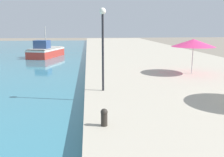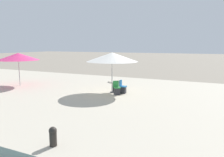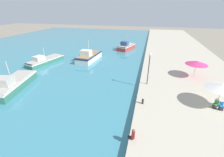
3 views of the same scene
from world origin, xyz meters
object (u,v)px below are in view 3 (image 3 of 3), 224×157
(fishing_boat_mid, at_px, (45,60))
(fishing_boat_far, at_px, (89,56))
(mooring_bollard, at_px, (143,101))
(cafe_table, at_px, (219,102))
(cafe_chair_right, at_px, (215,105))
(cafe_umbrella_white, at_px, (197,63))
(fishing_boat_distant, at_px, (126,46))
(lamppost, at_px, (149,64))
(cafe_chair_left, at_px, (221,107))
(cafe_umbrella_pink, at_px, (223,86))
(fishing_boat_near, at_px, (12,84))
(person_at_quay, at_px, (133,135))

(fishing_boat_mid, relative_size, fishing_boat_far, 1.13)
(fishing_boat_mid, height_order, mooring_bollard, fishing_boat_mid)
(cafe_table, bearing_deg, cafe_chair_right, -135.78)
(cafe_umbrella_white, bearing_deg, cafe_chair_right, -87.99)
(fishing_boat_distant, height_order, lamppost, lamppost)
(cafe_chair_left, height_order, mooring_bollard, cafe_chair_left)
(cafe_umbrella_pink, distance_m, lamppost, 8.56)
(fishing_boat_near, height_order, cafe_umbrella_white, fishing_boat_near)
(fishing_boat_near, bearing_deg, fishing_boat_distant, 53.14)
(fishing_boat_near, bearing_deg, fishing_boat_mid, 90.63)
(lamppost, bearing_deg, fishing_boat_distant, 107.03)
(cafe_table, relative_size, cafe_chair_left, 0.88)
(fishing_boat_near, distance_m, cafe_umbrella_pink, 26.64)
(fishing_boat_near, distance_m, cafe_chair_left, 26.68)
(cafe_table, xyz_separation_m, person_at_quay, (-8.69, -7.04, -0.07))
(lamppost, bearing_deg, cafe_chair_left, -28.03)
(cafe_umbrella_pink, distance_m, cafe_chair_left, 2.27)
(cafe_umbrella_pink, relative_size, cafe_umbrella_white, 1.06)
(fishing_boat_near, xyz_separation_m, cafe_table, (26.64, 1.55, 0.35))
(cafe_umbrella_pink, bearing_deg, fishing_boat_far, 147.37)
(fishing_boat_near, distance_m, mooring_bollard, 18.43)
(fishing_boat_near, height_order, fishing_boat_mid, fishing_boat_near)
(fishing_boat_near, xyz_separation_m, cafe_chair_right, (26.12, 1.04, 0.15))
(fishing_boat_near, distance_m, lamppost, 19.60)
(cafe_chair_left, height_order, cafe_chair_right, same)
(fishing_boat_near, height_order, fishing_boat_distant, fishing_boat_distant)
(person_at_quay, bearing_deg, fishing_boat_mid, 141.64)
(fishing_boat_far, height_order, mooring_bollard, fishing_boat_far)
(fishing_boat_distant, relative_size, cafe_umbrella_pink, 2.03)
(fishing_boat_near, relative_size, cafe_table, 10.76)
(fishing_boat_far, relative_size, cafe_umbrella_pink, 2.18)
(person_at_quay, xyz_separation_m, mooring_bollard, (0.48, 5.41, -0.12))
(fishing_boat_mid, distance_m, cafe_chair_right, 30.23)
(fishing_boat_near, relative_size, person_at_quay, 8.22)
(cafe_table, distance_m, cafe_chair_right, 0.75)
(cafe_umbrella_pink, distance_m, person_at_quay, 11.27)
(fishing_boat_mid, xyz_separation_m, fishing_boat_distant, (14.58, 16.07, 0.15))
(cafe_umbrella_white, height_order, cafe_table, cafe_umbrella_white)
(cafe_umbrella_white, bearing_deg, fishing_boat_near, -159.69)
(cafe_chair_right, relative_size, person_at_quay, 0.87)
(fishing_boat_mid, relative_size, fishing_boat_distant, 1.21)
(fishing_boat_far, bearing_deg, fishing_boat_distant, 65.45)
(cafe_umbrella_pink, bearing_deg, cafe_chair_left, -77.38)
(person_at_quay, bearing_deg, cafe_chair_right, 38.66)
(cafe_umbrella_pink, bearing_deg, lamppost, 155.86)
(fishing_boat_near, height_order, cafe_table, fishing_boat_near)
(fishing_boat_distant, xyz_separation_m, cafe_umbrella_pink, (14.44, -25.21, 2.28))
(cafe_chair_right, distance_m, lamppost, 8.88)
(cafe_table, bearing_deg, fishing_boat_mid, 162.56)
(fishing_boat_distant, relative_size, cafe_chair_left, 7.76)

